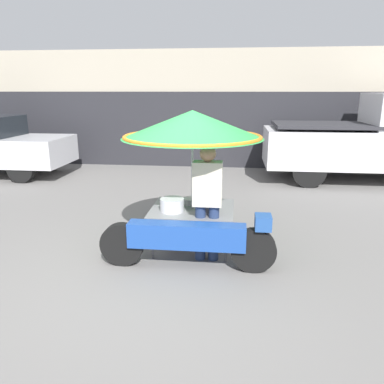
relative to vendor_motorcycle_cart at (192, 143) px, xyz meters
The scene contains 5 objects.
ground_plane 1.84m from the vendor_motorcycle_cart, 115.20° to the right, with size 36.00×36.00×0.00m, color slate.
shopfront_building 7.12m from the vendor_motorcycle_cart, 93.43° to the left, with size 28.00×2.06×3.38m.
vendor_motorcycle_cart is the anchor object (origin of this frame).
vendor_person 0.78m from the vendor_motorcycle_cart, 52.40° to the right, with size 0.38×0.22×1.57m.
pickup_truck 6.15m from the vendor_motorcycle_cart, 49.59° to the left, with size 4.97×1.76×2.17m.
Camera 1 is at (1.00, -4.10, 2.24)m, focal length 35.00 mm.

